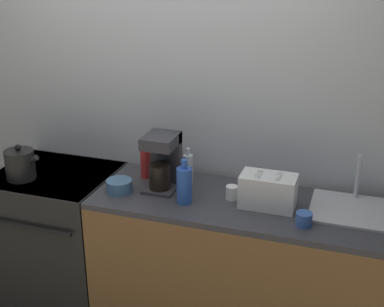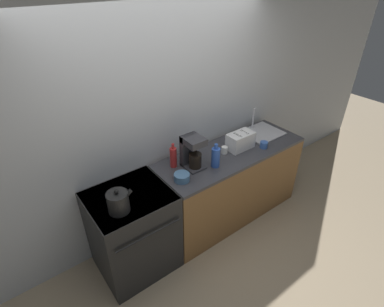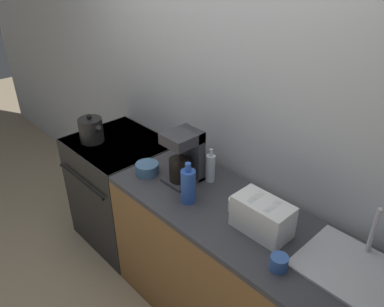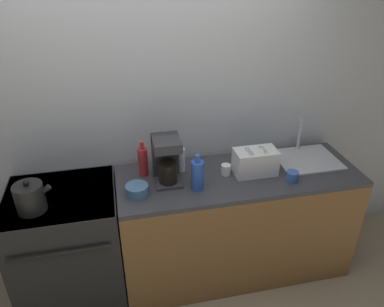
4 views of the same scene
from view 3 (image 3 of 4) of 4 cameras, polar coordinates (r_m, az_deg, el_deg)
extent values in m
plane|color=tan|center=(3.01, -7.74, -20.77)|extent=(12.00, 12.00, 0.00)
cube|color=silver|center=(2.60, 3.13, 6.72)|extent=(8.00, 0.05, 2.60)
cube|color=black|center=(3.24, -10.48, -5.60)|extent=(0.76, 0.66, 0.94)
cube|color=black|center=(3.01, -11.26, 1.59)|extent=(0.74, 0.65, 0.02)
cylinder|color=black|center=(3.08, -15.16, 1.87)|extent=(0.21, 0.21, 0.01)
cylinder|color=black|center=(2.81, -11.71, -0.43)|extent=(0.21, 0.21, 0.01)
cylinder|color=black|center=(3.20, -10.88, 3.48)|extent=(0.21, 0.21, 0.01)
cylinder|color=black|center=(2.94, -7.20, 1.42)|extent=(0.21, 0.21, 0.01)
cylinder|color=black|center=(2.96, -16.63, -4.02)|extent=(0.64, 0.02, 0.02)
cube|color=brown|center=(2.50, 7.28, -18.61)|extent=(1.82, 0.65, 0.90)
cube|color=#38383D|center=(2.18, 8.06, -10.33)|extent=(1.82, 0.65, 0.04)
cylinder|color=black|center=(3.02, -15.13, 3.47)|extent=(0.19, 0.19, 0.19)
sphere|color=black|center=(2.97, -15.41, 5.47)|extent=(0.04, 0.04, 0.04)
cylinder|color=black|center=(2.93, -14.36, 3.60)|extent=(0.10, 0.04, 0.09)
cube|color=white|center=(2.05, 10.65, -9.42)|extent=(0.31, 0.18, 0.19)
cube|color=black|center=(2.02, 9.65, -6.71)|extent=(0.04, 0.12, 0.01)
cube|color=black|center=(1.97, 12.17, -8.03)|extent=(0.04, 0.12, 0.01)
cube|color=#333338|center=(2.47, -1.42, -3.93)|extent=(0.19, 0.23, 0.02)
cube|color=#333338|center=(2.43, -0.01, 0.06)|extent=(0.19, 0.06, 0.35)
cube|color=#333338|center=(2.31, -1.51, 2.39)|extent=(0.19, 0.23, 0.07)
cylinder|color=black|center=(2.40, -1.95, -2.45)|extent=(0.13, 0.13, 0.15)
cube|color=#B7B7BC|center=(2.02, 23.11, -15.89)|extent=(0.48, 0.41, 0.01)
cylinder|color=silver|center=(2.06, 25.87, -10.68)|extent=(0.02, 0.02, 0.28)
cylinder|color=silver|center=(2.42, 2.84, -2.27)|extent=(0.06, 0.06, 0.19)
cylinder|color=silver|center=(2.36, 2.91, 0.14)|extent=(0.02, 0.02, 0.05)
cylinder|color=#B72828|center=(2.59, -1.61, 0.44)|extent=(0.07, 0.07, 0.22)
cylinder|color=#B72828|center=(2.53, -1.65, 3.14)|extent=(0.03, 0.03, 0.05)
cylinder|color=#2D56B7|center=(2.22, -0.58, -5.04)|extent=(0.09, 0.09, 0.21)
cylinder|color=#2D56B7|center=(2.15, -0.60, -2.10)|extent=(0.04, 0.04, 0.05)
cylinder|color=#3860B2|center=(1.90, 13.10, -15.92)|extent=(0.09, 0.09, 0.08)
cylinder|color=white|center=(2.20, 6.43, -7.76)|extent=(0.07, 0.07, 0.08)
cylinder|color=teal|center=(2.54, -6.83, -2.28)|extent=(0.16, 0.16, 0.07)
camera|label=1|loc=(1.44, -114.14, -11.04)|focal=50.00mm
camera|label=2|loc=(3.20, -62.77, 23.15)|focal=28.00mm
camera|label=4|loc=(2.06, -73.21, 13.55)|focal=35.00mm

